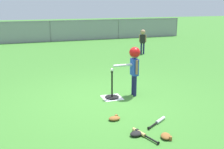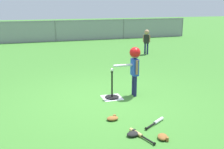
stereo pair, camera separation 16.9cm
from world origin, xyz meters
The scene contains 12 objects.
ground_plane centered at (0.00, 0.00, 0.00)m, with size 60.00×60.00×0.00m, color #3D7A2D.
home_plate centered at (0.21, 0.10, 0.00)m, with size 0.44×0.44×0.01m, color white.
batting_tee centered at (0.21, 0.10, 0.10)m, with size 0.32×0.32×0.62m.
baseball_on_tee centered at (0.21, 0.10, 0.66)m, with size 0.07×0.07×0.07m, color white.
batter_child centered at (0.74, 0.09, 0.82)m, with size 0.64×0.33×1.15m.
fielder_near_left centered at (3.18, 4.73, 0.66)m, with size 0.26×0.21×1.03m.
spare_bat_silver centered at (0.57, -1.43, 0.03)m, with size 0.51×0.35×0.06m.
spare_bat_wood centered at (0.07, -1.76, 0.03)m, with size 0.23×0.58×0.06m.
glove_by_plate centered at (-0.01, -1.74, 0.04)m, with size 0.25×0.21×0.07m.
glove_near_bats centered at (0.40, -1.98, 0.04)m, with size 0.24×0.27×0.07m.
glove_tossed_aside centered at (-0.15, -1.06, 0.04)m, with size 0.23×0.18×0.07m.
outfield_fence centered at (0.00, 9.74, 0.62)m, with size 16.06×0.06×1.15m.
Camera 1 is at (-1.71, -5.38, 2.12)m, focal length 43.12 mm.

